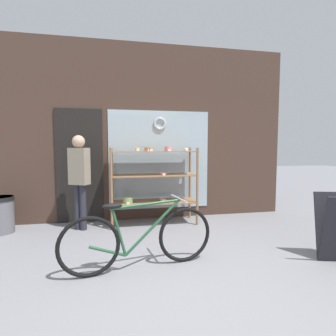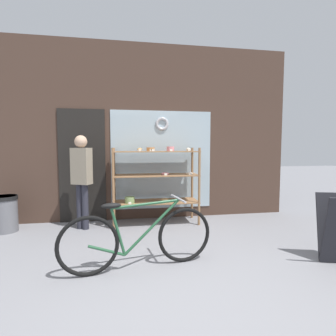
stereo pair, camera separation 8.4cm
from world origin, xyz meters
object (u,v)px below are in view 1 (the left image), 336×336
at_px(display_case, 153,178).
at_px(trash_bin, 1,213).
at_px(pedestrian, 79,175).
at_px(bicycle, 139,238).

xyz_separation_m(display_case, trash_bin, (-2.50, -0.06, -0.52)).
relative_size(display_case, trash_bin, 2.57).
bearing_deg(display_case, pedestrian, -174.88).
distance_m(bicycle, trash_bin, 2.70).
xyz_separation_m(display_case, bicycle, (-0.41, -1.76, -0.49)).
relative_size(pedestrian, trash_bin, 2.66).
bearing_deg(pedestrian, trash_bin, -154.15).
height_order(display_case, bicycle, display_case).
bearing_deg(trash_bin, display_case, 1.35).
relative_size(bicycle, pedestrian, 1.11).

